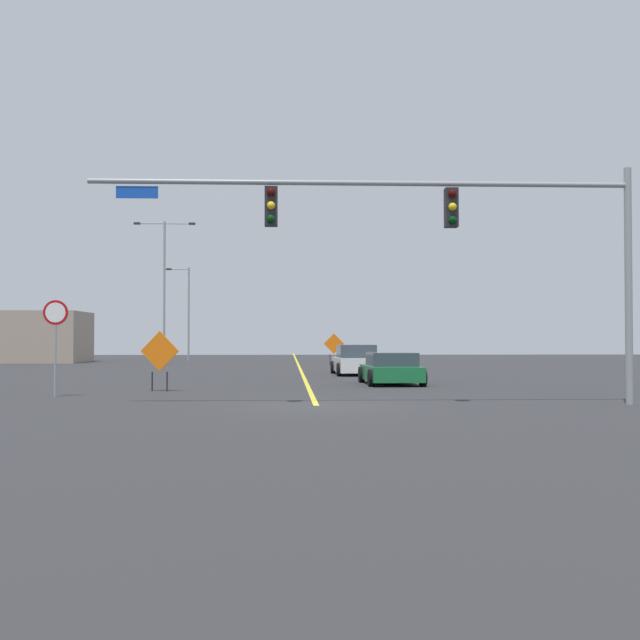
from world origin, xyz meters
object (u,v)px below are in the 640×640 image
street_lamp_mid_left (187,309)px  construction_sign_right_shoulder (160,354)px  street_lamp_far_left (164,281)px  car_green_passing (391,369)px  stop_sign (55,329)px  car_white_mid (356,361)px  traffic_signal_assembly (441,223)px  construction_sign_left_lane (334,345)px

street_lamp_mid_left → construction_sign_right_shoulder: (3.96, -38.76, -2.99)m
street_lamp_far_left → car_green_passing: bearing=-63.1°
stop_sign → car_green_passing: size_ratio=0.72×
stop_sign → car_white_mid: bearing=54.3°
street_lamp_mid_left → street_lamp_far_left: size_ratio=0.77×
stop_sign → traffic_signal_assembly: bearing=-17.5°
traffic_signal_assembly → car_green_passing: (-0.06, 9.73, -4.27)m
construction_sign_right_shoulder → car_white_mid: bearing=57.3°
street_lamp_mid_left → car_green_passing: street_lamp_mid_left is taller
street_lamp_mid_left → car_white_mid: 29.41m
construction_sign_right_shoulder → street_lamp_far_left: bearing=98.5°
stop_sign → construction_sign_right_shoulder: 3.84m
stop_sign → street_lamp_far_left: (-1.47, 30.95, 3.75)m
street_lamp_far_left → car_green_passing: 28.25m
car_white_mid → street_lamp_mid_left: bearing=113.5°
street_lamp_far_left → construction_sign_left_lane: (11.72, -1.66, -4.47)m
street_lamp_mid_left → car_white_mid: (11.66, -26.76, -3.59)m
stop_sign → construction_sign_left_lane: size_ratio=1.37×
traffic_signal_assembly → car_green_passing: size_ratio=3.55×
street_lamp_mid_left → car_white_mid: bearing=-66.5°
street_lamp_mid_left → construction_sign_right_shoulder: street_lamp_mid_left is taller
traffic_signal_assembly → stop_sign: 12.03m
car_white_mid → traffic_signal_assembly: bearing=-87.8°
stop_sign → street_lamp_far_left: street_lamp_far_left is taller
construction_sign_left_lane → car_white_mid: (0.21, -14.74, -0.68)m
traffic_signal_assembly → construction_sign_left_lane: traffic_signal_assembly is taller
traffic_signal_assembly → street_lamp_mid_left: street_lamp_mid_left is taller
stop_sign → car_white_mid: 17.97m
street_lamp_far_left → car_white_mid: street_lamp_far_left is taller
traffic_signal_assembly → street_lamp_mid_left: (-12.37, 44.82, -0.60)m
stop_sign → street_lamp_far_left: 31.22m
street_lamp_mid_left → traffic_signal_assembly: bearing=-74.6°
street_lamp_mid_left → construction_sign_left_lane: street_lamp_mid_left is taller
street_lamp_far_left → construction_sign_right_shoulder: street_lamp_far_left is taller
street_lamp_far_left → street_lamp_mid_left: bearing=88.5°
stop_sign → street_lamp_mid_left: (-1.21, 41.30, 2.19)m
stop_sign → car_white_mid: stop_sign is taller
construction_sign_left_lane → car_white_mid: construction_sign_left_lane is taller
street_lamp_mid_left → construction_sign_left_lane: 16.85m
street_lamp_mid_left → car_green_passing: (12.31, -35.09, -3.67)m
stop_sign → construction_sign_left_lane: bearing=70.7°
traffic_signal_assembly → car_white_mid: size_ratio=3.25×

